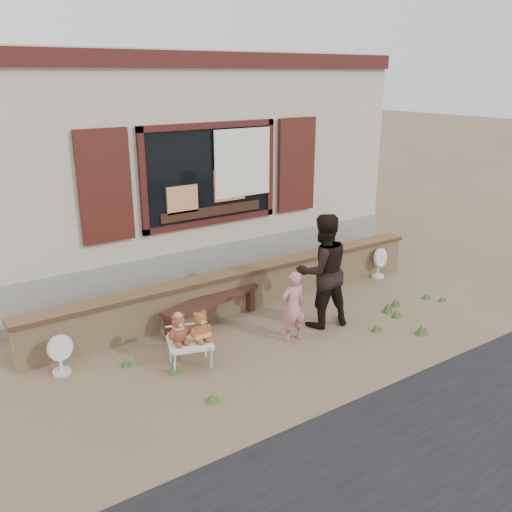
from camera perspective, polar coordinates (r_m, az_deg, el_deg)
ground at (r=8.19m, az=2.36°, el=-7.76°), size 80.00×80.00×0.00m
shopfront at (r=11.39m, az=-11.16°, el=10.01°), size 8.04×5.13×4.00m
brick_wall at (r=8.81m, az=-1.46°, el=-3.37°), size 7.10×0.36×0.67m
bench at (r=8.25m, az=-4.67°, el=-5.14°), size 1.76×0.80×0.44m
folding_chair at (r=7.19m, az=-6.98°, el=-9.11°), size 0.68×0.64×0.34m
teddy_bear_left at (r=7.06m, az=-8.19°, el=-7.53°), size 0.36×0.34×0.41m
teddy_bear_right at (r=7.10m, az=-5.94°, el=-7.26°), size 0.37×0.34×0.42m
child at (r=7.70m, az=3.91°, el=-5.32°), size 0.40×0.28×1.04m
adult at (r=8.09m, az=7.01°, el=-1.55°), size 0.96×0.81×1.74m
fan_left at (r=7.40m, az=-19.97°, el=-9.69°), size 0.35×0.23×0.54m
fan_right at (r=10.39m, az=12.77°, el=-0.68°), size 0.36×0.24×0.57m
grass_tufts at (r=8.21m, az=10.24°, el=-7.52°), size 5.32×1.69×0.16m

